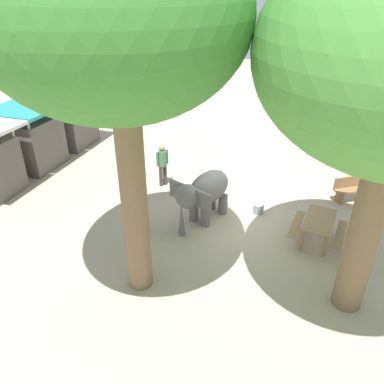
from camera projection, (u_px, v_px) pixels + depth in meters
The scene contains 9 objects.
ground_plane at pixel (234, 220), 12.06m from camera, with size 60.00×60.00×0.00m, color #BAA88C.
elephant at pixel (204, 192), 11.59m from camera, with size 2.28×1.80×1.59m.
person_handler at pixel (162, 162), 13.71m from camera, with size 0.43×0.34×1.62m.
shade_tree_secondary at pixel (118, 20), 6.57m from camera, with size 5.23×4.80×8.01m.
wooden_bench at pixel (353, 188), 12.97m from camera, with size 1.12×1.38×0.88m.
picnic_table_near at pixel (319, 225), 10.76m from camera, with size 1.69×1.68×0.78m.
market_stall_teal at pixel (32, 141), 15.09m from camera, with size 2.50×2.50×2.52m.
market_stall_orange at pixel (69, 121), 17.26m from camera, with size 2.50×2.50×2.52m.
feed_bucket at pixel (258, 208), 12.37m from camera, with size 0.36×0.36×0.32m, color gray.
Camera 1 is at (-10.05, -1.80, 6.62)m, focal length 34.96 mm.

